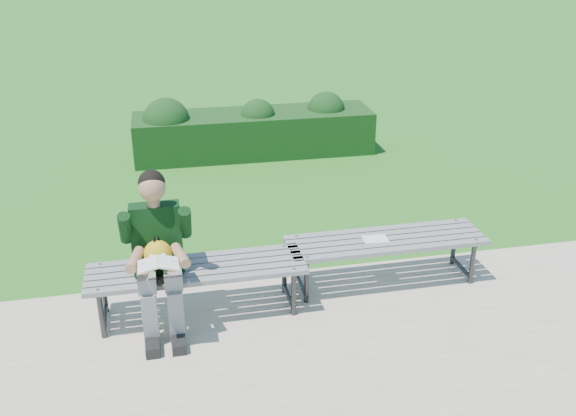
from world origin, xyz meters
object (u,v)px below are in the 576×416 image
at_px(bench_right, 385,244).
at_px(hedge, 249,129).
at_px(bench_left, 197,273).
at_px(paper_sheet, 375,239).
at_px(seated_boy, 158,249).

bearing_deg(bench_right, hedge, 99.39).
xyz_separation_m(bench_left, bench_right, (1.71, 0.17, 0.00)).
bearing_deg(paper_sheet, seated_boy, -172.17).
bearing_deg(bench_right, seated_boy, -172.56).
distance_m(bench_right, paper_sheet, 0.12).
xyz_separation_m(bench_left, seated_boy, (-0.30, -0.09, 0.30)).
height_order(bench_right, paper_sheet, bench_right).
height_order(seated_boy, paper_sheet, seated_boy).
relative_size(bench_right, paper_sheet, 7.87).
height_order(bench_left, paper_sheet, bench_left).
relative_size(hedge, paper_sheet, 14.82).
bearing_deg(bench_left, seated_boy, -162.90).
xyz_separation_m(hedge, bench_left, (-1.07, -4.04, 0.05)).
distance_m(seated_boy, paper_sheet, 1.94).
relative_size(hedge, seated_boy, 2.58).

